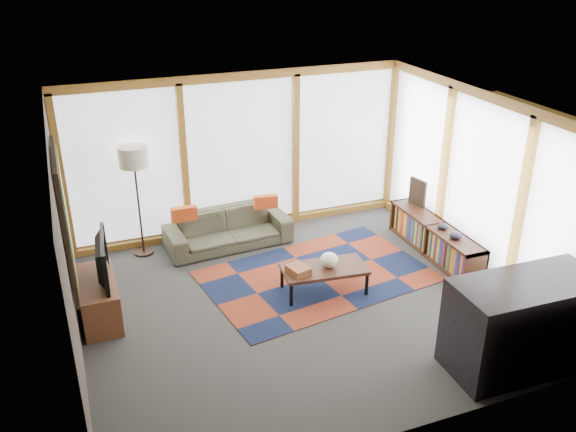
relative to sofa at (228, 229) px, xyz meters
name	(u,v)px	position (x,y,z in m)	size (l,w,h in m)	color
ground	(299,303)	(0.40, -1.95, -0.28)	(5.50, 5.50, 0.00)	#2F2E2C
room_envelope	(318,175)	(0.90, -1.39, 1.26)	(5.52, 5.02, 2.62)	#3A302A
rug	(317,276)	(0.91, -1.39, -0.27)	(3.11, 2.00, 0.01)	maroon
sofa	(228,229)	(0.00, 0.00, 0.00)	(1.92, 0.75, 0.56)	#343728
pillow_left	(184,214)	(-0.67, -0.05, 0.39)	(0.39, 0.12, 0.21)	#C44418
pillow_right	(266,202)	(0.61, -0.04, 0.38)	(0.37, 0.11, 0.20)	#C44418
floor_lamp	(138,202)	(-1.29, 0.22, 0.57)	(0.43, 0.43, 1.71)	#322217
coffee_table	(324,279)	(0.83, -1.80, -0.09)	(1.13, 0.57, 0.38)	#362014
book_stack	(298,270)	(0.45, -1.82, 0.14)	(0.23, 0.29, 0.10)	brown
vase	(329,260)	(0.90, -1.80, 0.20)	(0.24, 0.24, 0.21)	white
bookshelf	(435,239)	(2.83, -1.41, -0.03)	(0.37, 2.04, 0.51)	#362014
bowl_a	(456,235)	(2.82, -1.92, 0.28)	(0.19, 0.19, 0.10)	black
bowl_b	(443,226)	(2.82, -1.59, 0.27)	(0.17, 0.17, 0.08)	black
shelf_picture	(418,192)	(2.94, -0.69, 0.45)	(0.04, 0.33, 0.44)	black
tv_console	(99,299)	(-2.07, -1.35, -0.01)	(0.45, 1.08, 0.54)	brown
television	(97,260)	(-2.02, -1.32, 0.54)	(0.96, 0.13, 0.55)	black
bar_counter	(524,324)	(2.25, -3.99, 0.25)	(1.68, 0.78, 1.06)	black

